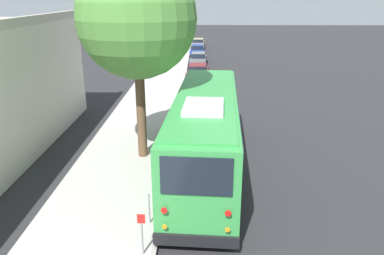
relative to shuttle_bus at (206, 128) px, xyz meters
The scene contains 12 objects.
ground_plane 2.42m from the shuttle_bus, 17.30° to the right, with size 160.00×160.00×0.00m, color #28282B.
sidewalk_slab 4.33m from the shuttle_bus, 68.00° to the left, with size 80.00×4.07×0.15m, color #B2AFA8.
curb_strip 2.79m from the shuttle_bus, 46.43° to the left, with size 80.00×0.14×0.15m, color #9D9A94.
shuttle_bus is the anchor object (origin of this frame).
parked_sedan_navy 11.74m from the shuttle_bus, ahead, with size 4.61×1.88×1.27m.
parked_sedan_maroon 18.50m from the shuttle_bus, ahead, with size 4.53×2.08×1.28m.
parked_sedan_gray 25.64m from the shuttle_bus, ahead, with size 4.21×1.84×1.28m.
parked_sedan_blue 32.38m from the shuttle_bus, ahead, with size 4.65×1.85×1.28m.
parked_sedan_tan 39.36m from the shuttle_bus, ahead, with size 4.30×1.91×1.26m.
street_tree 5.56m from the shuttle_bus, 66.41° to the left, with size 4.89×4.89×9.20m.
sign_post_near 6.17m from the shuttle_bus, 162.30° to the left, with size 0.06×0.22×1.30m.
sign_post_far 4.79m from the shuttle_bus, 156.51° to the left, with size 0.06×0.06×1.05m.
Camera 1 is at (-16.02, 0.74, 7.08)m, focal length 35.00 mm.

